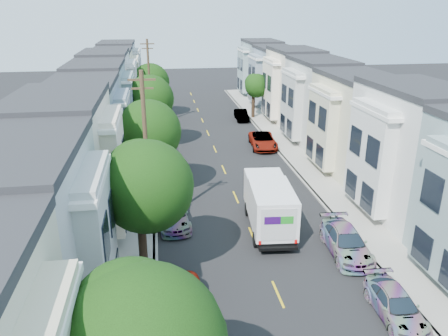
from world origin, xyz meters
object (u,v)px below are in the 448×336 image
(tree_b, at_px, (145,187))
(parked_right_a, at_px, (396,305))
(tree_far_r, at_px, (256,86))
(parked_left_b, at_px, (181,310))
(tree_c, at_px, (148,132))
(tree_e, at_px, (150,82))
(parked_left_c, at_px, (172,214))
(parked_right_b, at_px, (346,242))
(utility_pole_near, at_px, (146,153))
(parked_left_d, at_px, (167,162))
(utility_pole_far, at_px, (150,83))
(parked_right_d, at_px, (241,115))
(lead_sedan, at_px, (267,183))
(parked_right_c, at_px, (263,141))
(fedex_truck, at_px, (269,204))
(tree_d, at_px, (149,99))

(tree_b, distance_m, parked_right_a, 13.05)
(tree_far_r, height_order, parked_left_b, tree_far_r)
(tree_c, relative_size, tree_e, 1.06)
(parked_left_c, height_order, parked_right_b, parked_right_b)
(utility_pole_near, relative_size, parked_left_d, 2.44)
(tree_b, bearing_deg, parked_left_c, 76.80)
(utility_pole_far, bearing_deg, parked_right_d, 6.77)
(parked_left_b, distance_m, parked_right_d, 38.00)
(tree_e, distance_m, tree_far_r, 13.41)
(tree_b, xyz_separation_m, parked_right_d, (11.20, 32.91, -4.58))
(lead_sedan, xyz_separation_m, parked_right_d, (2.29, 22.43, 0.05))
(parked_left_b, xyz_separation_m, parked_left_c, (0.00, 9.78, -0.04))
(parked_right_c, bearing_deg, tree_b, -113.08)
(fedex_truck, xyz_separation_m, parked_right_b, (3.68, -3.67, -1.03))
(utility_pole_near, xyz_separation_m, parked_right_d, (11.20, 27.33, -4.49))
(parked_left_c, bearing_deg, parked_right_a, -53.61)
(parked_right_c, height_order, parked_right_d, parked_right_c)
(tree_b, xyz_separation_m, parked_left_c, (1.40, 5.98, -4.53))
(fedex_truck, height_order, parked_right_c, fedex_truck)
(tree_b, height_order, tree_c, tree_b)
(lead_sedan, distance_m, parked_left_d, 9.63)
(tree_d, xyz_separation_m, utility_pole_far, (0.00, 8.67, 0.13))
(tree_d, xyz_separation_m, parked_right_d, (11.20, 10.00, -4.36))
(parked_left_b, distance_m, parked_right_c, 27.00)
(tree_b, height_order, parked_right_a, tree_b)
(tree_c, relative_size, parked_left_b, 1.38)
(tree_far_r, relative_size, parked_right_d, 1.43)
(tree_b, relative_size, parked_left_d, 1.85)
(utility_pole_far, distance_m, parked_left_b, 35.69)
(parked_left_c, bearing_deg, tree_e, 86.87)
(lead_sedan, bearing_deg, tree_far_r, 74.61)
(parked_right_a, bearing_deg, utility_pole_far, 109.71)
(lead_sedan, height_order, parked_right_d, parked_right_d)
(tree_d, bearing_deg, utility_pole_far, 89.99)
(tree_b, relative_size, lead_sedan, 1.87)
(lead_sedan, bearing_deg, tree_b, -135.37)
(tree_far_r, height_order, parked_left_d, tree_far_r)
(tree_c, bearing_deg, tree_b, -90.00)
(utility_pole_near, relative_size, lead_sedan, 2.46)
(parked_left_c, relative_size, parked_right_a, 1.13)
(parked_left_b, bearing_deg, utility_pole_far, 86.50)
(tree_e, distance_m, parked_left_d, 20.11)
(parked_left_d, xyz_separation_m, parked_right_c, (9.80, 4.85, 0.06))
(tree_b, bearing_deg, parked_left_b, -69.75)
(parked_left_b, bearing_deg, parked_left_c, 84.23)
(tree_d, relative_size, utility_pole_near, 0.74)
(tree_b, distance_m, tree_e, 36.20)
(tree_c, relative_size, tree_far_r, 1.30)
(tree_b, xyz_separation_m, utility_pole_near, (0.00, 5.59, -0.09))
(tree_far_r, relative_size, parked_right_b, 1.16)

